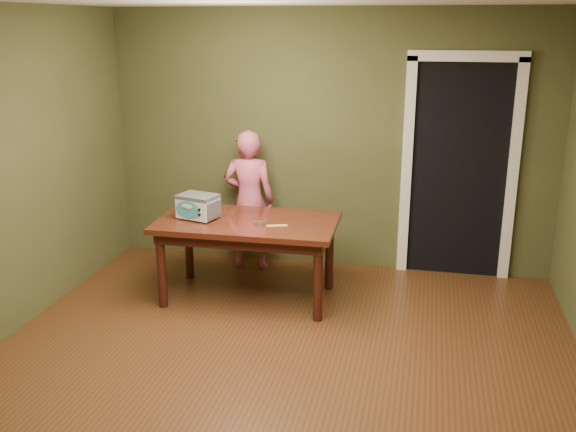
% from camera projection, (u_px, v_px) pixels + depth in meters
% --- Properties ---
extents(floor, '(5.00, 5.00, 0.00)m').
position_uv_depth(floor, '(268.00, 386.00, 4.50)').
color(floor, '#503016').
rests_on(floor, ground).
extents(room_shell, '(4.52, 5.02, 2.61)m').
position_uv_depth(room_shell, '(265.00, 146.00, 4.00)').
color(room_shell, '#494D29').
rests_on(room_shell, ground).
extents(doorway, '(1.10, 0.66, 2.25)m').
position_uv_depth(doorway, '(458.00, 165.00, 6.52)').
color(doorway, black).
rests_on(doorway, ground).
extents(dining_table, '(1.62, 0.93, 0.75)m').
position_uv_depth(dining_table, '(248.00, 231.00, 5.77)').
color(dining_table, '#3B160D').
rests_on(dining_table, floor).
extents(toy_oven, '(0.40, 0.32, 0.22)m').
position_uv_depth(toy_oven, '(198.00, 206.00, 5.76)').
color(toy_oven, '#4C4F54').
rests_on(toy_oven, dining_table).
extents(baking_pan, '(0.10, 0.10, 0.02)m').
position_uv_depth(baking_pan, '(260.00, 223.00, 5.63)').
color(baking_pan, silver).
rests_on(baking_pan, dining_table).
extents(spatula, '(0.18, 0.08, 0.01)m').
position_uv_depth(spatula, '(277.00, 226.00, 5.57)').
color(spatula, '#FFF86E').
rests_on(spatula, dining_table).
extents(child, '(0.54, 0.37, 1.44)m').
position_uv_depth(child, '(249.00, 200.00, 6.50)').
color(child, '#CA5372').
rests_on(child, floor).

